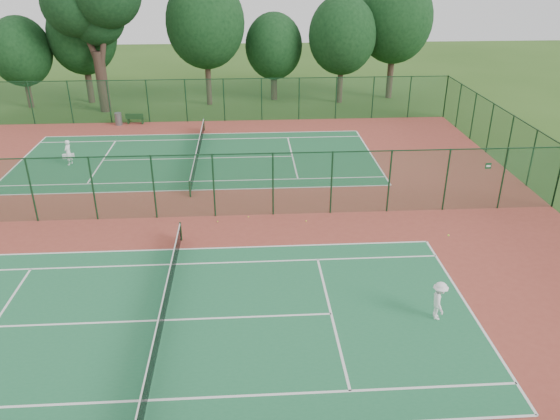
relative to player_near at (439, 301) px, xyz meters
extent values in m
plane|color=#30551A|center=(-10.40, 9.50, -0.81)|extent=(120.00, 120.00, 0.00)
cube|color=brown|center=(-10.40, 9.50, -0.80)|extent=(40.00, 36.00, 0.01)
cube|color=#216B41|center=(-10.40, 0.50, -0.79)|extent=(23.77, 10.97, 0.01)
cube|color=#1E6037|center=(-10.40, 18.50, -0.79)|extent=(23.77, 10.97, 0.01)
cube|color=#184829|center=(-10.40, 27.50, 0.94)|extent=(40.00, 0.02, 3.50)
cube|color=#143921|center=(-10.40, 27.50, 2.65)|extent=(40.00, 0.05, 0.05)
cube|color=#18492E|center=(9.60, 9.50, 0.94)|extent=(0.02, 36.00, 3.50)
cube|color=#194C2B|center=(-10.40, 9.50, 0.94)|extent=(40.00, 0.02, 3.50)
cube|color=#153C21|center=(-10.40, 9.50, 2.65)|extent=(40.00, 0.05, 0.05)
cylinder|color=#123218|center=(-10.40, 6.90, -0.32)|extent=(0.10, 0.10, 0.97)
cube|color=black|center=(-10.40, 0.50, -0.32)|extent=(0.02, 12.80, 0.85)
cube|color=silver|center=(-10.40, 0.50, 0.11)|extent=(0.04, 12.80, 0.06)
cylinder|color=#153B1C|center=(-10.40, 12.10, -0.32)|extent=(0.10, 0.10, 0.97)
cylinder|color=#153B1C|center=(-10.40, 24.90, -0.32)|extent=(0.10, 0.10, 0.97)
cube|color=black|center=(-10.40, 18.50, -0.32)|extent=(0.02, 12.80, 0.85)
cube|color=silver|center=(-10.40, 18.50, 0.11)|extent=(0.04, 12.80, 0.06)
imported|color=white|center=(0.00, 0.00, 0.00)|extent=(0.70, 1.08, 1.57)
imported|color=white|center=(-18.76, 17.85, 0.04)|extent=(0.56, 0.70, 1.66)
cylinder|color=slate|center=(-17.38, 26.84, -0.30)|extent=(0.73, 0.73, 1.00)
cube|color=#133717|center=(-16.67, 27.16, -0.58)|extent=(0.11, 0.39, 0.43)
cube|color=#133717|center=(-15.52, 27.05, -0.58)|extent=(0.11, 0.39, 0.43)
cube|color=#133717|center=(-16.10, 27.10, -0.34)|extent=(1.48, 0.53, 0.05)
cube|color=#133717|center=(-16.11, 26.91, -0.12)|extent=(1.45, 0.18, 0.43)
cube|color=silver|center=(-19.23, 19.16, -0.66)|extent=(0.79, 0.43, 0.28)
sphere|color=yellow|center=(-4.12, 8.54, -0.76)|extent=(0.07, 0.07, 0.07)
sphere|color=#CED732|center=(-7.12, 9.21, -0.76)|extent=(0.08, 0.08, 0.08)
sphere|color=gold|center=(-8.72, 8.75, -0.76)|extent=(0.07, 0.07, 0.07)
cylinder|color=#36241D|center=(-19.38, 31.23, 1.75)|extent=(0.94, 0.94, 5.11)
cylinder|color=#36241D|center=(-20.15, 31.49, 5.58)|extent=(1.73, 0.51, 5.09)
cylinder|color=#36241D|center=(-18.62, 31.06, 5.84)|extent=(1.62, 0.48, 5.52)
sphere|color=black|center=(-20.75, 31.49, 8.14)|extent=(5.45, 5.45, 5.45)
sphere|color=black|center=(-19.21, 31.92, 6.86)|extent=(4.43, 4.43, 4.43)
camera|label=1|loc=(-7.09, -16.70, 11.95)|focal=35.00mm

